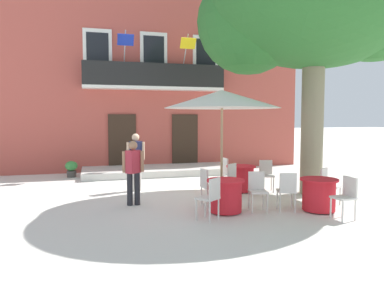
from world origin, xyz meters
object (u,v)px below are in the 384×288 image
(cafe_table_front, at_px, (241,178))
(cafe_chair_front_0, at_px, (228,170))
(cafe_chair_front_1, at_px, (229,177))
(plane_tree, at_px, (311,8))
(cafe_chair_front_2, at_px, (266,173))
(cafe_chair_middle_1, at_px, (211,196))
(cafe_chair_middle_2, at_px, (257,189))
(cafe_chair_near_tree_2, at_px, (287,189))
(pedestrian_near_entrance, at_px, (136,159))
(ground_planter_left, at_px, (71,168))
(cafe_chair_middle_0, at_px, (208,184))
(pedestrian_mid_plaza, at_px, (133,169))
(cafe_table_middle, at_px, (226,196))
(cafe_table_near_tree, at_px, (319,194))
(cafe_chair_near_tree_0, at_px, (346,195))
(cafe_chair_near_tree_1, at_px, (328,184))
(cafe_umbrella, at_px, (222,100))

(cafe_table_front, height_order, cafe_chair_front_0, cafe_chair_front_0)
(cafe_chair_front_1, bearing_deg, plane_tree, -6.44)
(cafe_chair_front_2, bearing_deg, cafe_chair_front_0, 133.51)
(cafe_chair_middle_1, distance_m, cafe_chair_middle_2, 1.36)
(cafe_chair_near_tree_2, relative_size, pedestrian_near_entrance, 0.54)
(cafe_table_front, relative_size, ground_planter_left, 1.47)
(cafe_table_front, relative_size, cafe_chair_front_0, 0.95)
(cafe_chair_middle_0, distance_m, pedestrian_mid_plaza, 1.88)
(cafe_table_middle, distance_m, ground_planter_left, 7.16)
(cafe_table_near_tree, relative_size, cafe_chair_front_1, 0.95)
(cafe_chair_front_2, bearing_deg, cafe_chair_middle_1, -135.71)
(cafe_chair_near_tree_0, height_order, pedestrian_near_entrance, pedestrian_near_entrance)
(plane_tree, distance_m, cafe_chair_front_2, 4.80)
(cafe_chair_middle_0, xyz_separation_m, pedestrian_mid_plaza, (-1.76, 0.54, 0.37))
(cafe_chair_near_tree_1, xyz_separation_m, cafe_chair_middle_1, (-3.25, -0.55, 0.00))
(cafe_chair_front_1, bearing_deg, pedestrian_mid_plaza, -172.49)
(cafe_chair_near_tree_2, height_order, cafe_table_front, cafe_chair_near_tree_2)
(cafe_chair_middle_0, bearing_deg, cafe_chair_near_tree_0, -38.07)
(cafe_chair_front_2, relative_size, pedestrian_near_entrance, 0.54)
(cafe_chair_front_0, bearing_deg, cafe_chair_middle_1, -116.74)
(cafe_umbrella, bearing_deg, cafe_chair_middle_2, -61.60)
(cafe_chair_front_2, bearing_deg, ground_planter_left, 143.59)
(cafe_table_middle, xyz_separation_m, cafe_chair_middle_0, (-0.18, 0.73, 0.14))
(cafe_chair_middle_0, bearing_deg, cafe_chair_near_tree_2, -33.31)
(cafe_chair_near_tree_1, distance_m, ground_planter_left, 8.85)
(pedestrian_near_entrance, bearing_deg, cafe_table_near_tree, -42.35)
(plane_tree, bearing_deg, cafe_table_near_tree, -115.64)
(cafe_chair_front_1, xyz_separation_m, cafe_chair_front_2, (1.31, 0.34, 0.00))
(cafe_table_near_tree, distance_m, ground_planter_left, 8.79)
(cafe_chair_front_2, bearing_deg, cafe_chair_near_tree_0, -85.34)
(cafe_chair_middle_2, relative_size, ground_planter_left, 1.54)
(pedestrian_mid_plaza, bearing_deg, cafe_table_middle, -33.14)
(cafe_chair_near_tree_2, distance_m, cafe_chair_front_0, 3.17)
(plane_tree, height_order, cafe_chair_middle_1, plane_tree)
(cafe_chair_middle_1, bearing_deg, cafe_table_middle, 44.58)
(cafe_table_middle, height_order, cafe_umbrella, cafe_umbrella)
(cafe_table_near_tree, bearing_deg, cafe_chair_near_tree_0, -78.53)
(cafe_chair_near_tree_1, height_order, pedestrian_near_entrance, pedestrian_near_entrance)
(cafe_chair_near_tree_2, height_order, cafe_chair_middle_1, same)
(cafe_chair_middle_1, relative_size, cafe_chair_front_2, 1.00)
(cafe_chair_near_tree_0, distance_m, cafe_chair_front_0, 4.20)
(cafe_chair_middle_1, xyz_separation_m, cafe_chair_front_2, (2.55, 2.49, 0.00))
(cafe_table_middle, distance_m, cafe_chair_middle_2, 0.77)
(cafe_chair_near_tree_1, bearing_deg, cafe_chair_front_1, 141.35)
(cafe_table_near_tree, bearing_deg, cafe_chair_front_0, 106.09)
(cafe_chair_middle_1, height_order, pedestrian_near_entrance, pedestrian_near_entrance)
(plane_tree, distance_m, cafe_umbrella, 3.81)
(cafe_table_near_tree, relative_size, cafe_chair_near_tree_2, 0.95)
(cafe_chair_middle_1, relative_size, cafe_chair_front_1, 1.00)
(cafe_chair_middle_0, height_order, cafe_umbrella, cafe_umbrella)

